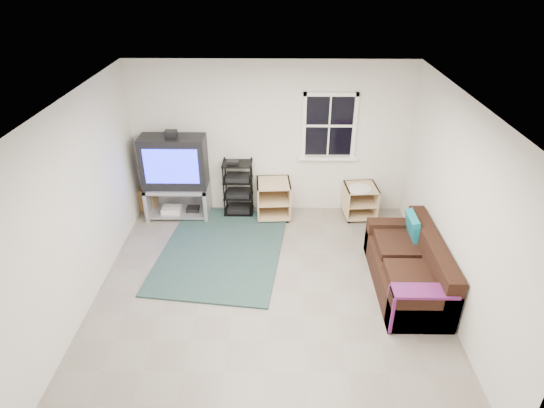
{
  "coord_description": "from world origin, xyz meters",
  "views": [
    {
      "loc": [
        0.13,
        -4.78,
        4.03
      ],
      "look_at": [
        0.05,
        0.4,
        1.13
      ],
      "focal_mm": 30.0,
      "sensor_mm": 36.0,
      "label": 1
    }
  ],
  "objects_px": {
    "sofa": "(409,269)",
    "tv_unit": "(175,171)",
    "av_rack": "(238,191)",
    "side_table_left": "(273,197)",
    "side_table_right": "(360,198)"
  },
  "relations": [
    {
      "from": "sofa",
      "to": "tv_unit",
      "type": "bearing_deg",
      "value": 151.71
    },
    {
      "from": "av_rack",
      "to": "sofa",
      "type": "height_order",
      "value": "av_rack"
    },
    {
      "from": "side_table_left",
      "to": "side_table_right",
      "type": "xyz_separation_m",
      "value": [
        1.47,
        -0.0,
        -0.01
      ]
    },
    {
      "from": "side_table_left",
      "to": "sofa",
      "type": "relative_size",
      "value": 0.36
    },
    {
      "from": "tv_unit",
      "to": "av_rack",
      "type": "height_order",
      "value": "tv_unit"
    },
    {
      "from": "side_table_left",
      "to": "sofa",
      "type": "distance_m",
      "value": 2.66
    },
    {
      "from": "side_table_right",
      "to": "sofa",
      "type": "bearing_deg",
      "value": -78.63
    },
    {
      "from": "tv_unit",
      "to": "av_rack",
      "type": "bearing_deg",
      "value": 4.73
    },
    {
      "from": "side_table_left",
      "to": "side_table_right",
      "type": "distance_m",
      "value": 1.47
    },
    {
      "from": "tv_unit",
      "to": "side_table_right",
      "type": "xyz_separation_m",
      "value": [
        3.1,
        0.03,
        -0.52
      ]
    },
    {
      "from": "av_rack",
      "to": "side_table_right",
      "type": "distance_m",
      "value": 2.08
    },
    {
      "from": "sofa",
      "to": "av_rack",
      "type": "bearing_deg",
      "value": 141.44
    },
    {
      "from": "av_rack",
      "to": "sofa",
      "type": "bearing_deg",
      "value": -38.56
    },
    {
      "from": "av_rack",
      "to": "sofa",
      "type": "xyz_separation_m",
      "value": [
        2.46,
        -1.96,
        -0.14
      ]
    },
    {
      "from": "side_table_left",
      "to": "tv_unit",
      "type": "bearing_deg",
      "value": -178.88
    }
  ]
}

